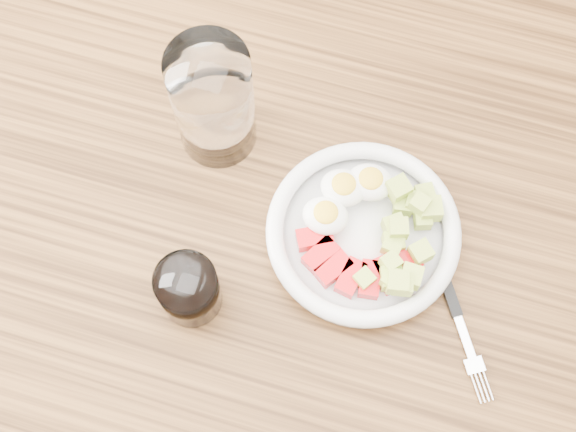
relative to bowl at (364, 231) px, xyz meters
The scene contains 6 objects.
ground 0.80m from the bowl, 165.68° to the right, with size 4.00×4.00×0.00m, color brown.
dining_table 0.15m from the bowl, 165.68° to the right, with size 1.50×0.90×0.77m.
bowl is the anchor object (origin of this frame).
fork 0.13m from the bowl, 21.63° to the right, with size 0.11×0.17×0.01m.
water_glass 0.23m from the bowl, 158.78° to the left, with size 0.09×0.09×0.17m, color white.
coffee_glass 0.21m from the bowl, 142.79° to the right, with size 0.07×0.07×0.08m.
Camera 1 is at (0.08, -0.29, 1.67)m, focal length 50.00 mm.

